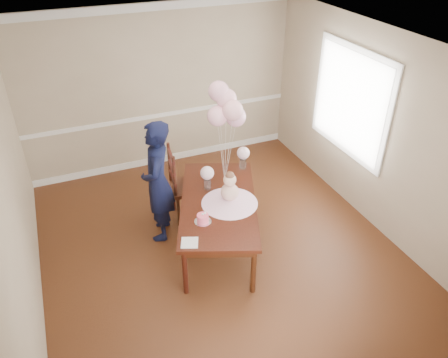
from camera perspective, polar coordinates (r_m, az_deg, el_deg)
floor at (r=5.97m, az=-0.77°, el=-8.84°), size 4.50×5.00×0.00m
ceiling at (r=4.64m, az=-1.02°, el=16.94°), size 4.50×5.00×0.02m
wall_back at (r=7.34m, az=-8.27°, el=11.53°), size 4.50×0.02×2.70m
wall_front at (r=3.50m, az=15.17°, el=-17.15°), size 4.50×0.02×2.70m
wall_left at (r=4.95m, az=-25.88°, el=-2.87°), size 0.02×5.00×2.70m
wall_right at (r=6.26m, az=18.74°, el=6.25°), size 0.02×5.00×2.70m
chair_rail_trim at (r=7.50m, az=-7.98°, el=8.31°), size 4.50×0.02×0.07m
crown_molding at (r=6.98m, az=-9.13°, el=21.34°), size 4.50×0.02×0.12m
baseboard_trim at (r=7.88m, az=-7.52°, el=2.74°), size 4.50×0.02×0.12m
window_frame at (r=6.52m, az=16.17°, el=9.68°), size 0.02×1.66×1.56m
window_blinds at (r=6.50m, az=16.04°, el=9.67°), size 0.01×1.50×1.40m
dining_table_top at (r=5.60m, az=-0.74°, el=-3.08°), size 1.57×2.11×0.05m
table_apron at (r=5.64m, az=-0.73°, el=-3.66°), size 1.45×1.99×0.09m
table_leg_fl at (r=5.18m, az=-5.12°, el=-11.97°), size 0.09×0.09×0.66m
table_leg_fr at (r=5.18m, az=3.88°, el=-11.87°), size 0.09×0.09×0.66m
table_leg_bl at (r=6.53m, az=-4.28°, el=-1.16°), size 0.09×0.09×0.66m
table_leg_br at (r=6.53m, az=2.70°, el=-1.09°), size 0.09×0.09×0.66m
baby_skirt at (r=5.52m, az=0.73°, el=-2.75°), size 0.93×0.93×0.09m
baby_torso at (r=5.45m, az=0.74°, el=-1.70°), size 0.23×0.23×0.23m
baby_head at (r=5.35m, az=0.76°, el=-0.11°), size 0.16×0.16×0.16m
baby_hair at (r=5.32m, az=0.76°, el=0.40°), size 0.11×0.11×0.11m
cake_platter at (r=5.25m, az=-2.77°, el=-5.58°), size 0.27×0.27×0.01m
birthday_cake at (r=5.22m, az=-2.79°, el=-5.14°), size 0.18×0.18×0.09m
cake_flower_a at (r=5.18m, az=-2.81°, el=-4.60°), size 0.03×0.03×0.03m
cake_flower_b at (r=5.19m, az=-2.49°, el=-4.47°), size 0.03×0.03×0.03m
rose_vase_near at (r=5.78m, az=-2.18°, el=-0.64°), size 0.12×0.12×0.15m
roses_near at (r=5.69m, az=-2.22°, el=0.79°), size 0.18×0.18×0.18m
rose_vase_far at (r=6.23m, az=2.50°, el=2.04°), size 0.12×0.12×0.15m
roses_far at (r=6.15m, az=2.53°, el=3.41°), size 0.18×0.18×0.18m
napkin at (r=4.96m, az=-4.52°, el=-8.29°), size 0.25×0.25×0.01m
balloon_weight at (r=6.02m, az=0.11°, el=0.09°), size 0.05×0.05×0.02m
balloon_a at (r=5.56m, az=-0.86°, el=8.23°), size 0.27×0.27×0.27m
balloon_b at (r=5.49m, az=1.14°, el=8.94°), size 0.27×0.27×0.27m
balloon_c at (r=5.58m, az=0.30°, el=10.42°), size 0.27×0.27×0.27m
balloon_d at (r=5.56m, az=-0.69°, el=11.39°), size 0.27×0.27×0.27m
balloon_e at (r=5.66m, az=1.56°, el=8.13°), size 0.27×0.27×0.27m
balloon_ribbon_a at (r=5.81m, az=-0.35°, el=3.39°), size 0.08×0.04×0.79m
balloon_ribbon_b at (r=5.77m, az=0.59°, el=3.70°), size 0.07×0.08×0.88m
balloon_ribbon_c at (r=5.81m, az=0.20°, el=4.44°), size 0.05×0.08×0.98m
balloon_ribbon_d at (r=5.79m, az=-0.27°, el=4.89°), size 0.04×0.12×1.07m
balloon_ribbon_e at (r=5.86m, az=0.80°, el=3.38°), size 0.15×0.02×0.73m
dining_chair_seat at (r=6.26m, az=-4.62°, el=-0.99°), size 0.54×0.54×0.06m
chair_leg_fl at (r=6.22m, az=-5.93°, el=-4.26°), size 0.05×0.05×0.48m
chair_leg_fr at (r=6.28m, az=-2.34°, el=-3.67°), size 0.05×0.05×0.48m
chair_leg_bl at (r=6.54m, az=-6.60°, el=-2.22°), size 0.05×0.05×0.48m
chair_leg_br at (r=6.60m, az=-3.18°, el=-1.68°), size 0.05×0.05×0.48m
chair_back_post_l at (r=5.89m, az=-6.47°, el=0.26°), size 0.05×0.05×0.62m
chair_back_post_r at (r=6.22m, az=-7.14°, el=2.16°), size 0.05×0.05×0.62m
chair_slat_low at (r=6.12m, az=-6.73°, el=0.17°), size 0.08×0.45×0.06m
chair_slat_mid at (r=6.03m, az=-6.84°, el=1.60°), size 0.08×0.45×0.06m
chair_slat_top at (r=5.94m, az=-6.95°, el=3.07°), size 0.08×0.45×0.06m
woman at (r=5.76m, az=-8.65°, el=-0.39°), size 0.59×0.72×1.71m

